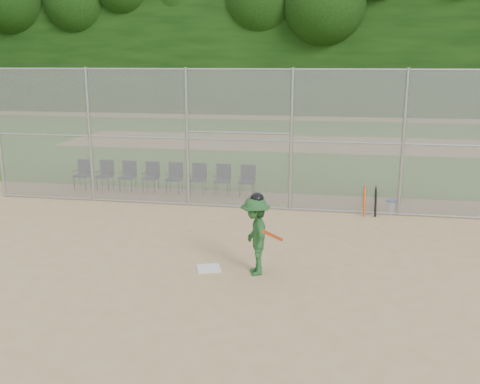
% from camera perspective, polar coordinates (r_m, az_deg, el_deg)
% --- Properties ---
extents(ground, '(100.00, 100.00, 0.00)m').
position_cam_1_polar(ground, '(10.85, -2.38, -8.76)').
color(ground, tan).
rests_on(ground, ground).
extents(grass_strip, '(100.00, 100.00, 0.00)m').
position_cam_1_polar(grass_strip, '(28.17, 5.65, 5.21)').
color(grass_strip, '#32611D').
rests_on(grass_strip, ground).
extents(dirt_patch_far, '(24.00, 24.00, 0.00)m').
position_cam_1_polar(dirt_patch_far, '(28.17, 5.65, 5.22)').
color(dirt_patch_far, tan).
rests_on(dirt_patch_far, ground).
extents(backstop_fence, '(16.09, 0.09, 4.00)m').
position_cam_1_polar(backstop_fence, '(15.09, 1.70, 5.80)').
color(backstop_fence, gray).
rests_on(backstop_fence, ground).
extents(treeline, '(81.00, 60.00, 11.00)m').
position_cam_1_polar(treeline, '(29.89, 6.24, 16.25)').
color(treeline, black).
rests_on(treeline, ground).
extents(home_plate, '(0.60, 0.60, 0.02)m').
position_cam_1_polar(home_plate, '(11.13, -3.36, -8.12)').
color(home_plate, silver).
rests_on(home_plate, ground).
extents(batter_at_plate, '(1.00, 1.36, 1.68)m').
position_cam_1_polar(batter_at_plate, '(10.61, 1.63, -4.61)').
color(batter_at_plate, '#205023').
rests_on(batter_at_plate, ground).
extents(water_cooler, '(0.31, 0.31, 0.40)m').
position_cam_1_polar(water_cooler, '(15.53, 15.81, -1.53)').
color(water_cooler, white).
rests_on(water_cooler, ground).
extents(spare_bats, '(0.36, 0.36, 0.82)m').
position_cam_1_polar(spare_bats, '(15.17, 13.70, -0.94)').
color(spare_bats, '#D84C14').
rests_on(spare_bats, ground).
extents(chair_0, '(0.54, 0.52, 0.96)m').
position_cam_1_polar(chair_0, '(18.63, -16.48, 1.80)').
color(chair_0, '#101C3E').
rests_on(chair_0, ground).
extents(chair_1, '(0.54, 0.52, 0.96)m').
position_cam_1_polar(chair_1, '(18.28, -14.24, 1.73)').
color(chair_1, '#101C3E').
rests_on(chair_1, ground).
extents(chair_2, '(0.54, 0.52, 0.96)m').
position_cam_1_polar(chair_2, '(17.97, -11.92, 1.65)').
color(chair_2, '#101C3E').
rests_on(chair_2, ground).
extents(chair_3, '(0.54, 0.52, 0.96)m').
position_cam_1_polar(chair_3, '(17.69, -9.52, 1.57)').
color(chair_3, '#101C3E').
rests_on(chair_3, ground).
extents(chair_4, '(0.54, 0.52, 0.96)m').
position_cam_1_polar(chair_4, '(17.44, -7.04, 1.48)').
color(chair_4, '#101C3E').
rests_on(chair_4, ground).
extents(chair_5, '(0.54, 0.52, 0.96)m').
position_cam_1_polar(chair_5, '(17.22, -4.50, 1.39)').
color(chair_5, '#101C3E').
rests_on(chair_5, ground).
extents(chair_6, '(0.54, 0.52, 0.96)m').
position_cam_1_polar(chair_6, '(17.04, -1.90, 1.29)').
color(chair_6, '#101C3E').
rests_on(chair_6, ground).
extents(chair_7, '(0.54, 0.52, 0.96)m').
position_cam_1_polar(chair_7, '(16.89, 0.75, 1.18)').
color(chair_7, '#101C3E').
rests_on(chair_7, ground).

